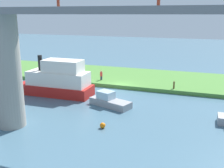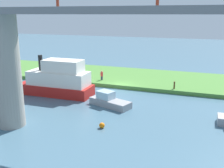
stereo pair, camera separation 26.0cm
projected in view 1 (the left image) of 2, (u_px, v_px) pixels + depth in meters
name	position (u px, v px, depth m)	size (l,w,h in m)	color
ground_plane	(119.00, 89.00, 35.59)	(160.00, 160.00, 0.00)	#476B7F
grassy_bank	(131.00, 77.00, 40.98)	(80.00, 12.00, 0.50)	#4C8438
bridge_pylon	(8.00, 73.00, 22.69)	(2.35, 2.35, 9.74)	#9E998E
bridge_span	(1.00, 8.00, 21.32)	(57.89, 4.30, 3.25)	slate
person_on_bank	(101.00, 75.00, 38.18)	(0.48, 0.48, 1.39)	#2D334C
mooring_post	(174.00, 85.00, 33.78)	(0.20, 0.20, 0.94)	brown
skiff_small	(57.00, 81.00, 32.65)	(9.52, 3.30, 4.84)	red
motorboat_red	(109.00, 101.00, 28.94)	(5.02, 3.15, 1.58)	#99999E
marker_buoy	(103.00, 125.00, 23.34)	(0.50, 0.50, 0.50)	orange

